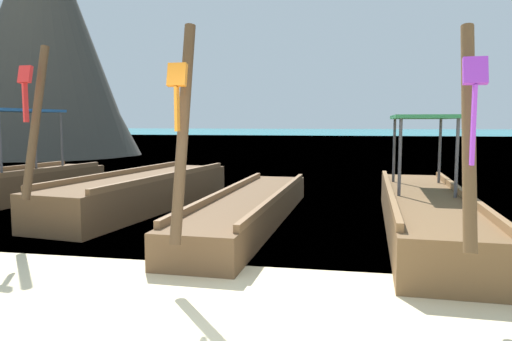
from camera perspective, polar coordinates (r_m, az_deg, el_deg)
name	(u,v)px	position (r m, az deg, el deg)	size (l,w,h in m)	color
sea_water	(336,135)	(65.62, 9.40, 4.13)	(120.00, 120.00, 0.00)	teal
longtail_boat_red_ribbon	(142,192)	(9.90, -13.20, -2.49)	(2.03, 5.77, 2.83)	brown
longtail_boat_orange_ribbon	(251,208)	(8.35, -0.64, -4.43)	(1.29, 6.52, 2.80)	brown
longtail_boat_violet_ribbon	(425,210)	(8.07, 19.24, -4.39)	(1.44, 6.58, 2.65)	brown
karst_rock	(47,35)	(27.59, -23.36, 14.38)	(8.96, 8.77, 12.66)	#47443D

